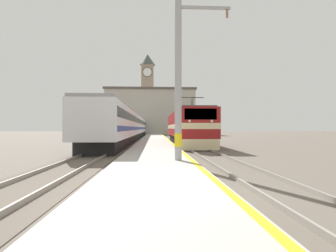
{
  "coord_description": "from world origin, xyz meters",
  "views": [
    {
      "loc": [
        -0.02,
        -6.71,
        1.69
      ],
      "look_at": [
        1.41,
        20.98,
        1.91
      ],
      "focal_mm": 28.0,
      "sensor_mm": 36.0,
      "label": 1
    }
  ],
  "objects_px": {
    "passenger_train": "(131,126)",
    "catenary_mast": "(180,76)",
    "clock_tower": "(148,91)",
    "locomotive_train": "(186,127)"
  },
  "relations": [
    {
      "from": "passenger_train",
      "to": "catenary_mast",
      "type": "height_order",
      "value": "catenary_mast"
    },
    {
      "from": "catenary_mast",
      "to": "clock_tower",
      "type": "bearing_deg",
      "value": 92.69
    },
    {
      "from": "locomotive_train",
      "to": "clock_tower",
      "type": "xyz_separation_m",
      "value": [
        -5.47,
        55.08,
        11.45
      ]
    },
    {
      "from": "clock_tower",
      "to": "passenger_train",
      "type": "bearing_deg",
      "value": -91.95
    },
    {
      "from": "locomotive_train",
      "to": "passenger_train",
      "type": "distance_m",
      "value": 15.37
    },
    {
      "from": "catenary_mast",
      "to": "clock_tower",
      "type": "height_order",
      "value": "clock_tower"
    },
    {
      "from": "clock_tower",
      "to": "catenary_mast",
      "type": "bearing_deg",
      "value": -87.31
    },
    {
      "from": "locomotive_train",
      "to": "passenger_train",
      "type": "height_order",
      "value": "locomotive_train"
    },
    {
      "from": "catenary_mast",
      "to": "clock_tower",
      "type": "relative_size",
      "value": 0.31
    },
    {
      "from": "locomotive_train",
      "to": "catenary_mast",
      "type": "xyz_separation_m",
      "value": [
        -2.16,
        -15.23,
        2.26
      ]
    }
  ]
}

